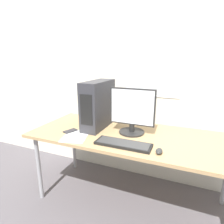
{
  "coord_description": "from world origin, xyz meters",
  "views": [
    {
      "loc": [
        0.45,
        -1.16,
        1.39
      ],
      "look_at": [
        -0.2,
        0.39,
        0.92
      ],
      "focal_mm": 30.0,
      "sensor_mm": 36.0,
      "label": 1
    }
  ],
  "objects_px": {
    "pc_tower": "(98,104)",
    "cell_phone": "(70,131)",
    "keyboard": "(123,144)",
    "mouse": "(159,151)",
    "monitor_main": "(132,112)"
  },
  "relations": [
    {
      "from": "monitor_main",
      "to": "mouse",
      "type": "height_order",
      "value": "monitor_main"
    },
    {
      "from": "pc_tower",
      "to": "cell_phone",
      "type": "relative_size",
      "value": 3.31
    },
    {
      "from": "monitor_main",
      "to": "keyboard",
      "type": "height_order",
      "value": "monitor_main"
    },
    {
      "from": "pc_tower",
      "to": "keyboard",
      "type": "xyz_separation_m",
      "value": [
        0.38,
        -0.32,
        -0.22
      ]
    },
    {
      "from": "keyboard",
      "to": "pc_tower",
      "type": "bearing_deg",
      "value": 139.72
    },
    {
      "from": "pc_tower",
      "to": "cell_phone",
      "type": "distance_m",
      "value": 0.38
    },
    {
      "from": "mouse",
      "to": "monitor_main",
      "type": "bearing_deg",
      "value": 134.49
    },
    {
      "from": "cell_phone",
      "to": "keyboard",
      "type": "bearing_deg",
      "value": 12.37
    },
    {
      "from": "mouse",
      "to": "pc_tower",
      "type": "bearing_deg",
      "value": 152.59
    },
    {
      "from": "cell_phone",
      "to": "mouse",
      "type": "bearing_deg",
      "value": 13.61
    },
    {
      "from": "pc_tower",
      "to": "monitor_main",
      "type": "distance_m",
      "value": 0.37
    },
    {
      "from": "keyboard",
      "to": "mouse",
      "type": "distance_m",
      "value": 0.29
    },
    {
      "from": "monitor_main",
      "to": "cell_phone",
      "type": "xyz_separation_m",
      "value": [
        -0.56,
        -0.19,
        -0.2
      ]
    },
    {
      "from": "pc_tower",
      "to": "keyboard",
      "type": "bearing_deg",
      "value": -40.28
    },
    {
      "from": "monitor_main",
      "to": "cell_phone",
      "type": "bearing_deg",
      "value": -160.72
    }
  ]
}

